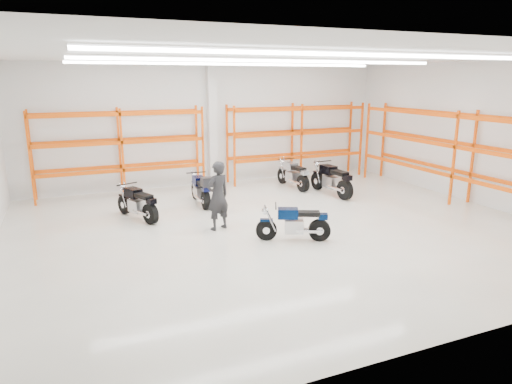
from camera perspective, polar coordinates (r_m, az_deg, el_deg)
name	(u,v)px	position (r m, az deg, el deg)	size (l,w,h in m)	color
ground	(279,228)	(12.45, 2.93, -4.53)	(14.00, 14.00, 0.00)	beige
room_shell	(280,106)	(11.84, 3.07, 10.74)	(14.02, 12.02, 4.51)	white
motorcycle_main	(297,224)	(11.42, 5.10, -4.02)	(1.75, 0.94, 0.92)	black
motorcycle_back_a	(138,204)	(13.48, -14.51, -1.47)	(0.95, 1.89, 0.98)	black
motorcycle_back_b	(201,190)	(14.63, -6.85, 0.26)	(0.65, 2.04, 1.05)	black
motorcycle_back_c	(294,175)	(16.89, 4.73, 2.09)	(0.69, 2.09, 1.02)	black
motorcycle_back_d	(332,180)	(16.01, 9.54, 1.43)	(0.75, 2.26, 1.11)	black
standing_man	(218,196)	(12.14, -4.79, -0.47)	(0.68, 0.44, 1.86)	black
structural_column	(212,125)	(17.31, -5.49, 8.30)	(0.32, 0.32, 4.50)	white
pallet_racking_back_left	(120,144)	(16.33, -16.58, 5.80)	(5.67, 0.87, 3.00)	#FD4502
pallet_racking_back_right	(297,134)	(18.36, 5.12, 7.17)	(5.67, 0.87, 3.00)	#FD4502
pallet_racking_side	(464,148)	(15.91, 24.61, 5.01)	(0.87, 9.07, 3.00)	#FD4502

